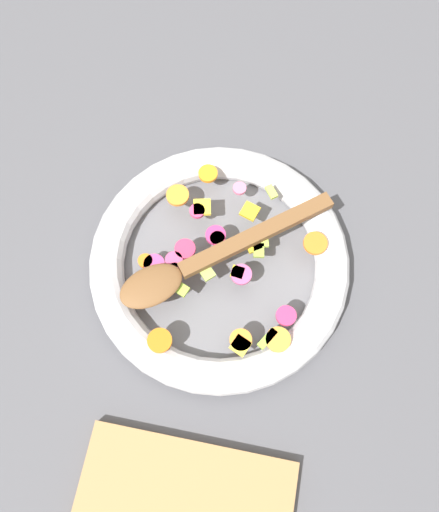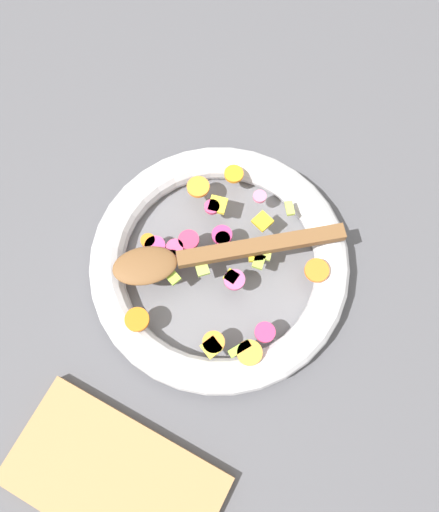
# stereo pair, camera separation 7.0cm
# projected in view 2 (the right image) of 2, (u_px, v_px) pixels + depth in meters

# --- Properties ---
(ground_plane) EXTENTS (4.00, 4.00, 0.00)m
(ground_plane) POSITION_uv_depth(u_px,v_px,m) (219.00, 267.00, 0.75)
(ground_plane) COLOR #4C4C51
(skillet) EXTENTS (0.38, 0.38, 0.05)m
(skillet) POSITION_uv_depth(u_px,v_px,m) (219.00, 262.00, 0.73)
(skillet) COLOR slate
(skillet) RESTS_ON ground_plane
(chopped_vegetables) EXTENTS (0.27, 0.30, 0.01)m
(chopped_vegetables) POSITION_uv_depth(u_px,v_px,m) (219.00, 261.00, 0.70)
(chopped_vegetables) COLOR orange
(chopped_vegetables) RESTS_ON skillet
(wooden_spoon) EXTENTS (0.28, 0.23, 0.01)m
(wooden_spoon) POSITION_uv_depth(u_px,v_px,m) (205.00, 255.00, 0.69)
(wooden_spoon) COLOR brown
(wooden_spoon) RESTS_ON chopped_vegetables
(cutting_board) EXTENTS (0.27, 0.15, 0.02)m
(cutting_board) POSITION_uv_depth(u_px,v_px,m) (115.00, 479.00, 0.64)
(cutting_board) COLOR #9E7547
(cutting_board) RESTS_ON ground_plane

